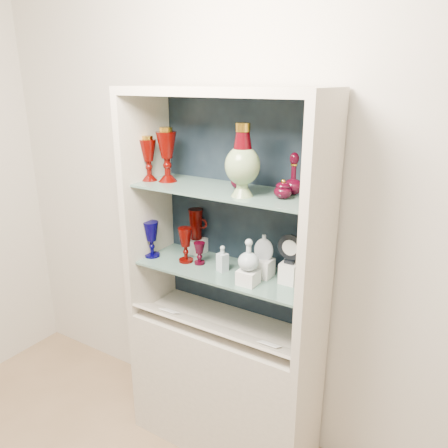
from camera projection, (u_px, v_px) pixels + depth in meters
The scene contains 29 objects.
wall_back at pixel (246, 194), 2.27m from camera, with size 3.50×0.02×2.80m, color beige.
cabinet_base at pixel (224, 383), 2.41m from camera, with size 1.00×0.40×0.75m, color #BAB19D.
cabinet_back_panel at pixel (243, 210), 2.27m from camera, with size 0.98×0.02×1.15m, color black.
cabinet_side_left at pixel (148, 205), 2.35m from camera, with size 0.04×0.40×1.15m, color #BAB19D.
cabinet_side_right at pixel (319, 237), 1.88m from camera, with size 0.04×0.40×1.15m, color #BAB19D.
cabinet_top_cap at pixel (224, 91), 1.93m from camera, with size 1.00×0.40×0.04m, color #BAB19D.
shelf_lower at pixel (226, 271), 2.22m from camera, with size 0.92×0.34×0.01m, color slate.
shelf_upper at pixel (226, 190), 2.09m from camera, with size 0.92×0.34×0.01m, color slate.
label_ledge at pixel (213, 328), 2.20m from camera, with size 0.92×0.18×0.01m, color #BAB19D.
label_card_0 at pixel (269, 344), 2.03m from camera, with size 0.10×0.07×0.00m, color white.
label_card_1 at pixel (170, 311), 2.33m from camera, with size 0.10×0.07×0.00m, color white.
pedestal_lamp_left at pixel (149, 158), 2.23m from camera, with size 0.09×0.09×0.23m, color #4D0501, non-canonical shape.
pedestal_lamp_right at pixel (167, 155), 2.21m from camera, with size 0.11×0.11×0.27m, color #4D0501, non-canonical shape.
enamel_urn at pixel (243, 160), 1.91m from camera, with size 0.16×0.16×0.32m, color #0A4C1A, non-canonical shape.
ruby_decanter_a at pixel (240, 167), 2.05m from camera, with size 0.09×0.09×0.22m, color #380412, non-canonical shape.
ruby_decanter_b at pixel (294, 173), 1.96m from camera, with size 0.09×0.09×0.20m, color #380412, non-canonical shape.
lidded_bowl at pixel (283, 189), 1.91m from camera, with size 0.08×0.08×0.09m, color #380412, non-canonical shape.
cobalt_goblet at pixel (152, 239), 2.36m from camera, with size 0.08×0.08×0.20m, color #04003C, non-canonical shape.
ruby_goblet_tall at pixel (186, 245), 2.29m from camera, with size 0.08×0.08×0.19m, color #4D0501, non-canonical shape.
ruby_goblet_small at pixel (199, 253), 2.27m from camera, with size 0.06×0.06×0.12m, color #380412, non-canonical shape.
riser_ruby_pitcher at pixel (196, 245), 2.43m from camera, with size 0.10×0.10×0.08m, color silver.
ruby_pitcher at pixel (196, 224), 2.39m from camera, with size 0.13×0.08×0.17m, color #4D0501, non-canonical shape.
clear_square_bottle at pixel (222, 258), 2.18m from camera, with size 0.05×0.05×0.14m, color #A6BAC2, non-canonical shape.
riser_flat_flask at pixel (263, 268), 2.13m from camera, with size 0.09×0.09×0.09m, color silver.
flat_flask at pixel (264, 247), 2.10m from camera, with size 0.09×0.04×0.13m, color #A7B2BB, non-canonical shape.
riser_clear_round_decanter at pixel (248, 277), 2.05m from camera, with size 0.09×0.09×0.07m, color silver.
clear_round_decanter at pixel (249, 256), 2.02m from camera, with size 0.10×0.10×0.15m, color #A6BAC2, non-canonical shape.
riser_cameo_medallion at pixel (289, 273), 2.06m from camera, with size 0.08×0.08×0.10m, color silver.
cameo_medallion at pixel (290, 249), 2.02m from camera, with size 0.12×0.05×0.15m, color black, non-canonical shape.
Camera 1 is at (1.06, -0.19, 1.97)m, focal length 35.00 mm.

